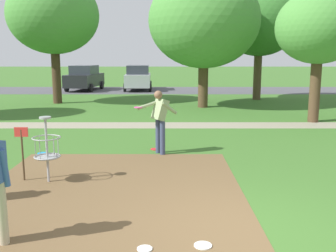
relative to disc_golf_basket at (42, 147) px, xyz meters
The scene contains 16 objects.
ground_plane 4.52m from the disc_golf_basket, 32.51° to the right, with size 160.00×160.00×0.00m, color #3D6B28.
dirt_tee_pad 1.71m from the disc_golf_basket, 17.13° to the right, with size 5.13×5.46×0.01m, color brown.
disc_golf_basket is the anchor object (origin of this frame).
player_throwing 3.33m from the disc_golf_basket, 44.89° to the left, with size 1.14×0.56×1.71m.
frisbee_near_basket 3.75m from the disc_golf_basket, 52.22° to the right, with size 0.21×0.21×0.02m, color white.
frisbee_by_tee 4.23m from the disc_golf_basket, 42.55° to the right, with size 0.25×0.25×0.02m, color white.
frisbee_far_left 3.65m from the disc_golf_basket, 51.83° to the left, with size 0.24×0.24×0.02m, color red.
frisbee_far_right 2.59m from the disc_golf_basket, 109.48° to the left, with size 0.25×0.25×0.02m, color #1E93DB.
tree_near_left 14.33m from the disc_golf_basket, 104.59° to the left, with size 4.79×4.79×6.72m.
tree_mid_left 17.43m from the disc_golf_basket, 62.64° to the left, with size 4.52×4.52×6.37m.
tree_mid_right 12.99m from the disc_golf_basket, 69.70° to the left, with size 5.45×5.45×6.58m.
tree_far_left 11.51m from the disc_golf_basket, 41.53° to the left, with size 3.30×3.30×5.08m.
parking_lot_strip 21.48m from the disc_golf_basket, 79.92° to the left, with size 36.00×6.00×0.01m, color #4C4C51.
parked_car_leftmost 21.47m from the disc_golf_basket, 99.71° to the left, with size 2.36×4.39×1.84m.
parked_car_center_left 21.33m from the disc_golf_basket, 89.08° to the left, with size 2.09×4.26×1.84m.
gravel_path 7.64m from the disc_golf_basket, 60.39° to the left, with size 40.00×1.29×0.00m, color gray.
Camera 1 is at (-1.18, -5.47, 2.65)m, focal length 41.62 mm.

